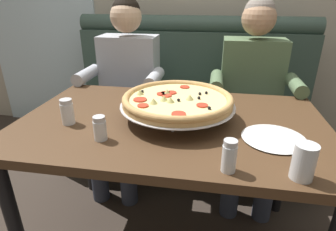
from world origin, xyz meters
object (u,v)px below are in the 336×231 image
(shaker_parmesan, at_px, (100,130))
(shaker_oregano, at_px, (68,113))
(pizza, at_px, (177,100))
(booth_bench, at_px, (189,114))
(shaker_pepper_flakes, at_px, (229,158))
(diner_right, at_px, (252,90))
(drinking_glass, at_px, (304,163))
(diner_left, at_px, (126,83))
(plate_near_left, at_px, (274,137))
(dining_table, at_px, (171,136))

(shaker_parmesan, distance_m, shaker_oregano, 0.23)
(shaker_parmesan, bearing_deg, pizza, 43.34)
(booth_bench, relative_size, shaker_pepper_flakes, 16.79)
(diner_right, relative_size, pizza, 2.44)
(drinking_glass, bearing_deg, shaker_parmesan, 169.68)
(shaker_parmesan, bearing_deg, diner_right, 52.20)
(diner_left, distance_m, drinking_glass, 1.34)
(plate_near_left, bearing_deg, shaker_parmesan, -170.07)
(diner_left, bearing_deg, shaker_parmesan, -78.35)
(diner_right, bearing_deg, pizza, -123.33)
(shaker_pepper_flakes, bearing_deg, plate_near_left, 53.46)
(booth_bench, height_order, dining_table, booth_bench)
(shaker_parmesan, xyz_separation_m, plate_near_left, (0.68, 0.12, -0.03))
(shaker_pepper_flakes, bearing_deg, diner_right, 79.82)
(booth_bench, height_order, diner_left, diner_left)
(diner_right, relative_size, plate_near_left, 5.04)
(booth_bench, distance_m, dining_table, 0.94)
(shaker_parmesan, bearing_deg, dining_table, 43.06)
(dining_table, height_order, diner_right, diner_right)
(plate_near_left, bearing_deg, drinking_glass, -81.00)
(drinking_glass, bearing_deg, dining_table, 142.49)
(pizza, bearing_deg, dining_table, -133.84)
(pizza, xyz_separation_m, shaker_oregano, (-0.47, -0.14, -0.04))
(dining_table, height_order, shaker_parmesan, shaker_parmesan)
(dining_table, xyz_separation_m, pizza, (0.02, 0.02, 0.17))
(shaker_oregano, bearing_deg, shaker_parmesan, -30.20)
(pizza, relative_size, shaker_oregano, 4.57)
(diner_right, xyz_separation_m, pizza, (-0.40, -0.61, 0.13))
(booth_bench, bearing_deg, diner_right, -32.05)
(diner_right, bearing_deg, shaker_oregano, -139.25)
(shaker_parmesan, bearing_deg, drinking_glass, -10.32)
(shaker_parmesan, bearing_deg, diner_left, 101.65)
(diner_left, bearing_deg, plate_near_left, -41.11)
(diner_left, height_order, shaker_parmesan, diner_left)
(diner_right, distance_m, shaker_parmesan, 1.10)
(dining_table, relative_size, shaker_oregano, 12.24)
(pizza, distance_m, shaker_parmesan, 0.37)
(diner_right, bearing_deg, plate_near_left, -89.55)
(pizza, distance_m, shaker_oregano, 0.49)
(diner_left, relative_size, shaker_oregano, 11.16)
(booth_bench, xyz_separation_m, shaker_parmesan, (-0.25, -1.13, 0.40))
(shaker_pepper_flakes, distance_m, drinking_glass, 0.22)
(diner_left, bearing_deg, shaker_pepper_flakes, -56.03)
(drinking_glass, bearing_deg, booth_bench, 110.44)
(diner_left, height_order, shaker_oregano, diner_left)
(diner_left, bearing_deg, dining_table, -56.22)
(booth_bench, relative_size, dining_table, 1.35)
(pizza, relative_size, drinking_glass, 4.41)
(shaker_pepper_flakes, bearing_deg, shaker_oregano, 160.40)
(booth_bench, bearing_deg, drinking_glass, -69.56)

